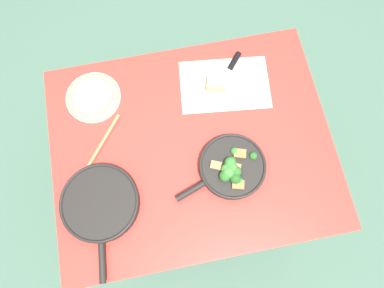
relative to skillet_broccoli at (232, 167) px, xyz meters
The scene contains 9 objects.
ground_plane 0.78m from the skillet_broccoli, 43.52° to the right, with size 14.00×14.00×0.00m, color #476B56.
dining_table_red 0.21m from the skillet_broccoli, 43.52° to the right, with size 1.11×0.88×0.74m.
skillet_broccoli is the anchor object (origin of this frame).
skillet_eggs 0.51m from the skillet_broccoli, ahead, with size 0.29×0.43×0.05m.
wooden_spoon 0.55m from the skillet_broccoli, 13.53° to the right, with size 0.24×0.30×0.02m.
parchment_sheet 0.36m from the skillet_broccoli, 98.99° to the right, with size 0.40×0.28×0.00m.
grater_knife 0.41m from the skillet_broccoli, 101.24° to the right, with size 0.21×0.24×0.02m.
cheese_block 0.36m from the skillet_broccoli, 93.09° to the right, with size 0.09×0.07×0.04m.
dinner_plate_stack 0.63m from the skillet_broccoli, 39.45° to the right, with size 0.22×0.22×0.03m.
Camera 1 is at (0.07, 0.37, 2.04)m, focal length 32.00 mm.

